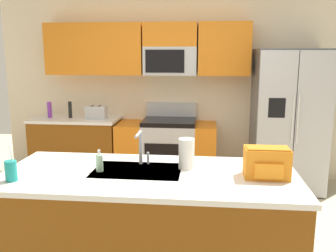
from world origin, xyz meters
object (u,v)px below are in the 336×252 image
object	(u,v)px
toaster	(96,112)
sink_faucet	(141,145)
refrigerator	(288,121)
bottle_purple	(50,110)
pepper_mill	(70,110)
range_oven	(167,151)
backpack	(267,162)
drink_cup_teal	(11,171)
paper_towel_roll	(186,154)
soap_dispenser	(99,163)

from	to	relation	value
toaster	sink_faucet	distance (m)	2.26
refrigerator	sink_faucet	bearing A→B (deg)	-128.46
sink_faucet	toaster	bearing A→B (deg)	115.99
refrigerator	bottle_purple	distance (m)	3.27
pepper_mill	range_oven	bearing A→B (deg)	0.10
toaster	refrigerator	bearing A→B (deg)	-0.43
pepper_mill	backpack	xyz separation A→B (m)	(2.35, -2.29, 0.00)
bottle_purple	drink_cup_teal	world-z (taller)	drink_cup_teal
bottle_purple	paper_towel_roll	size ratio (longest dim) A/B	0.93
drink_cup_teal	backpack	size ratio (longest dim) A/B	0.84
sink_faucet	backpack	distance (m)	0.99
pepper_mill	toaster	bearing A→B (deg)	-7.26
pepper_mill	refrigerator	bearing A→B (deg)	-1.34
bottle_purple	paper_towel_roll	xyz separation A→B (m)	(2.05, -2.12, 0.01)
range_oven	pepper_mill	bearing A→B (deg)	-179.90
drink_cup_teal	toaster	bearing A→B (deg)	93.20
soap_dispenser	range_oven	bearing A→B (deg)	83.12
bottle_purple	paper_towel_roll	world-z (taller)	paper_towel_roll
refrigerator	pepper_mill	distance (m)	2.98
soap_dispenser	backpack	distance (m)	1.25
backpack	paper_towel_roll	bearing A→B (deg)	165.41
range_oven	paper_towel_roll	distance (m)	2.25
range_oven	backpack	bearing A→B (deg)	-66.87
toaster	drink_cup_teal	world-z (taller)	drink_cup_teal
sink_faucet	paper_towel_roll	distance (m)	0.38
toaster	backpack	bearing A→B (deg)	-48.87
sink_faucet	paper_towel_roll	size ratio (longest dim) A/B	1.17
range_oven	paper_towel_roll	size ratio (longest dim) A/B	5.67
range_oven	bottle_purple	distance (m)	1.76
soap_dispenser	refrigerator	bearing A→B (deg)	49.48
toaster	drink_cup_teal	size ratio (longest dim) A/B	1.05
toaster	soap_dispenser	size ratio (longest dim) A/B	1.65
bottle_purple	sink_faucet	size ratio (longest dim) A/B	0.79
drink_cup_teal	bottle_purple	bearing A→B (deg)	108.07
range_oven	pepper_mill	world-z (taller)	pepper_mill
refrigerator	backpack	distance (m)	2.31
refrigerator	toaster	size ratio (longest dim) A/B	6.61
pepper_mill	sink_faucet	world-z (taller)	sink_faucet
range_oven	bottle_purple	world-z (taller)	bottle_purple
backpack	refrigerator	bearing A→B (deg)	74.11
paper_towel_roll	soap_dispenser	bearing A→B (deg)	-167.98
pepper_mill	soap_dispenser	xyz separation A→B (m)	(1.09, -2.27, -0.05)
pepper_mill	sink_faucet	bearing A→B (deg)	-56.39
range_oven	drink_cup_teal	bearing A→B (deg)	-108.14
toaster	paper_towel_roll	size ratio (longest dim) A/B	1.17
toaster	pepper_mill	world-z (taller)	pepper_mill
sink_faucet	drink_cup_teal	distance (m)	0.98
bottle_purple	soap_dispenser	bearing A→B (deg)	-58.41
bottle_purple	paper_towel_roll	distance (m)	2.94
bottle_purple	drink_cup_teal	xyz separation A→B (m)	(0.83, -2.53, -0.04)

